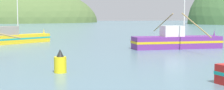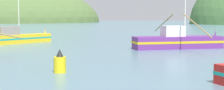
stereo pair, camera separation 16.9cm
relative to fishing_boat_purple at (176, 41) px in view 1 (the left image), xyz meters
The scene contains 4 objects.
hill_far_right 194.09m from the fishing_boat_purple, 102.86° to the left, with size 123.42×98.74×51.19m, color #516B38.
fishing_boat_purple is the anchor object (origin of this frame).
fishing_boat_yellow 21.27m from the fishing_boat_purple, 151.77° to the left, with size 9.62×8.29×7.17m.
channel_buoy 18.89m from the fishing_boat_purple, 134.74° to the right, with size 0.78×0.78×1.51m.
Camera 1 is at (-11.53, -0.75, 3.52)m, focal length 51.57 mm.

